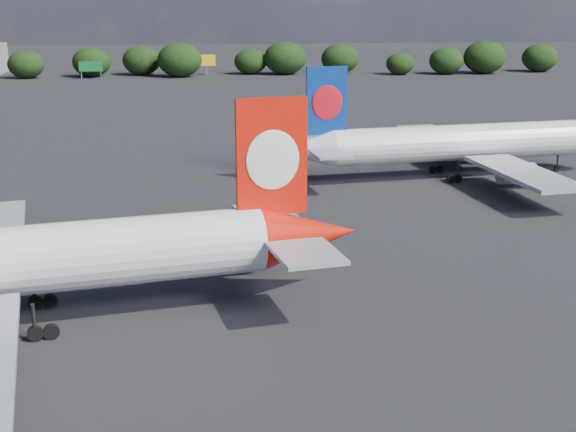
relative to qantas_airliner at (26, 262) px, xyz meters
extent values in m
plane|color=black|center=(1.80, 45.74, -4.63)|extent=(500.00, 500.00, 0.00)
cylinder|color=white|center=(-1.60, -0.30, 0.15)|extent=(36.61, 11.41, 4.78)
cone|color=red|center=(20.02, 3.76, 0.15)|extent=(8.40, 6.11, 4.78)
cube|color=red|center=(17.20, 3.23, 6.27)|extent=(5.26, 1.44, 8.61)
ellipsoid|color=white|center=(17.25, 2.95, 6.10)|extent=(3.98, 0.93, 4.40)
ellipsoid|color=white|center=(17.15, 3.51, 6.10)|extent=(3.98, 0.93, 4.40)
cube|color=#AAADB2|center=(19.11, -1.77, 0.53)|extent=(5.29, 6.44, 0.29)
cube|color=#AAADB2|center=(17.17, 8.58, 0.53)|extent=(5.29, 6.44, 0.29)
cylinder|color=black|center=(0.81, -2.77, -3.20)|extent=(0.31, 0.31, 2.39)
cylinder|color=black|center=(0.81, -2.77, -4.11)|extent=(1.11, 0.62, 1.05)
cylinder|color=black|center=(1.84, -2.57, -4.11)|extent=(1.11, 0.62, 1.05)
cylinder|color=black|center=(-0.25, 2.87, -3.20)|extent=(0.31, 0.31, 2.39)
cylinder|color=black|center=(-0.25, 2.87, -4.11)|extent=(1.11, 0.62, 1.05)
cylinder|color=black|center=(0.78, 3.07, -4.11)|extent=(1.11, 0.62, 1.05)
cylinder|color=white|center=(44.25, 41.14, -0.22)|extent=(33.79, 8.63, 4.41)
cone|color=white|center=(24.13, 38.56, -0.22)|extent=(7.56, 5.27, 4.41)
cube|color=navy|center=(26.76, 38.90, 5.42)|extent=(4.87, 1.05, 7.94)
ellipsoid|color=red|center=(26.79, 38.64, 5.26)|extent=(3.70, 0.65, 4.06)
ellipsoid|color=red|center=(26.72, 39.16, 5.26)|extent=(3.70, 0.65, 4.06)
cube|color=#AAADB2|center=(26.50, 33.98, 0.13)|extent=(4.61, 5.75, 0.26)
cube|color=#AAADB2|center=(25.27, 43.60, 0.13)|extent=(4.61, 5.75, 0.26)
cube|color=#AAADB2|center=(47.45, 29.99, -1.63)|extent=(7.92, 18.22, 0.48)
cube|color=#AAADB2|center=(44.54, 52.73, -1.63)|extent=(7.92, 18.22, 0.48)
cylinder|color=#AAADB2|center=(48.64, 34.59, -2.78)|extent=(4.68, 2.92, 2.38)
cube|color=#AAADB2|center=(48.64, 34.59, -2.16)|extent=(1.96, 0.51, 1.06)
cylinder|color=#AAADB2|center=(46.85, 48.58, -2.78)|extent=(4.68, 2.92, 2.38)
cube|color=#AAADB2|center=(46.85, 48.58, -2.16)|extent=(1.96, 0.51, 1.06)
cylinder|color=black|center=(42.83, 38.29, -3.31)|extent=(0.28, 0.28, 2.20)
cylinder|color=black|center=(42.83, 38.29, -4.15)|extent=(1.01, 0.52, 0.97)
cylinder|color=black|center=(41.87, 38.17, -4.15)|extent=(1.01, 0.52, 0.97)
cylinder|color=black|center=(42.16, 43.54, -3.31)|extent=(0.28, 0.28, 2.20)
cylinder|color=black|center=(42.16, 43.54, -4.15)|extent=(1.01, 0.52, 0.97)
cylinder|color=black|center=(41.20, 43.42, -4.15)|extent=(1.01, 0.52, 0.97)
cylinder|color=black|center=(57.37, 42.82, -3.35)|extent=(0.24, 0.24, 2.20)
cylinder|color=black|center=(57.37, 42.82, -4.24)|extent=(0.83, 0.41, 0.79)
cube|color=#14682D|center=(-16.20, 161.74, -1.43)|extent=(6.00, 0.30, 2.60)
cylinder|color=#92959A|center=(-18.70, 161.74, -3.63)|extent=(0.20, 0.20, 2.00)
cylinder|color=#92959A|center=(-13.70, 161.74, -3.63)|extent=(0.20, 0.20, 2.00)
cube|color=yellow|center=(13.80, 167.74, -0.63)|extent=(5.00, 0.30, 3.00)
cylinder|color=#92959A|center=(13.80, 167.74, -3.38)|extent=(0.30, 0.30, 2.50)
ellipsoid|color=black|center=(-33.12, 164.53, -0.99)|extent=(9.47, 8.01, 7.28)
ellipsoid|color=black|center=(-16.58, 166.68, -0.75)|extent=(10.10, 8.55, 7.77)
ellipsoid|color=black|center=(-3.65, 169.72, -0.70)|extent=(10.23, 8.66, 7.87)
ellipsoid|color=black|center=(6.77, 163.65, -0.11)|extent=(11.76, 9.95, 9.05)
ellipsoid|color=black|center=(25.89, 169.04, -1.20)|extent=(8.92, 7.55, 6.86)
ellipsoid|color=black|center=(35.27, 167.21, -0.17)|extent=(11.61, 9.83, 8.93)
ellipsoid|color=black|center=(50.70, 168.77, -0.59)|extent=(10.52, 8.90, 8.09)
ellipsoid|color=black|center=(66.37, 163.31, -1.65)|extent=(7.76, 6.57, 5.97)
ellipsoid|color=black|center=(79.19, 163.07, -0.98)|extent=(9.49, 8.03, 7.30)
ellipsoid|color=black|center=(90.20, 163.64, -0.12)|extent=(11.73, 9.92, 9.02)
ellipsoid|color=black|center=(107.47, 166.92, -0.73)|extent=(10.15, 8.59, 7.81)
camera|label=1|loc=(12.30, -53.39, 17.97)|focal=50.00mm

